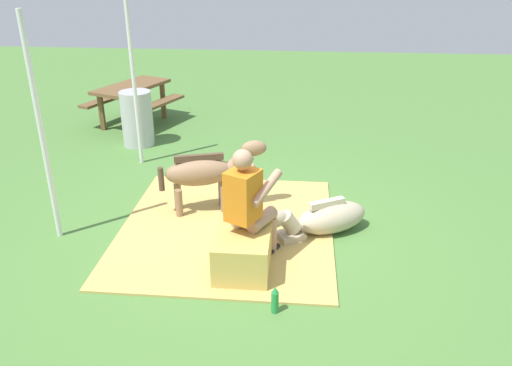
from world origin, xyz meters
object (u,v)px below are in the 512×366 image
water_barrel (137,118)px  picnic_bench (132,94)px  tent_pole_left (41,133)px  tent_pole_right (134,83)px  pony_lying (324,218)px  pony_standing (207,172)px  person_seated (249,202)px  hay_bale (243,252)px  soda_bottle (275,300)px

water_barrel → picnic_bench: bearing=21.1°
tent_pole_left → picnic_bench: size_ratio=1.34×
tent_pole_right → pony_lying: bearing=-125.1°
pony_standing → tent_pole_left: tent_pole_left is taller
person_seated → pony_lying: 1.18m
tent_pole_right → picnic_bench: bearing=20.4°
tent_pole_left → pony_lying: bearing=-83.7°
pony_standing → tent_pole_left: (-0.76, 1.61, 0.71)m
pony_standing → pony_lying: 1.55m
water_barrel → picnic_bench: size_ratio=0.49×
hay_bale → pony_standing: bearing=25.0°
pony_standing → soda_bottle: 2.18m
tent_pole_right → person_seated: bearing=-143.3°
hay_bale → person_seated: (0.15, -0.05, 0.50)m
tent_pole_right → water_barrel: bearing=19.3°
soda_bottle → tent_pole_right: (3.44, 2.28, 1.12)m
water_barrel → hay_bale: bearing=-148.5°
person_seated → pony_standing: person_seated is taller
hay_bale → person_seated: size_ratio=0.58×
hay_bale → picnic_bench: 5.38m
soda_bottle → water_barrel: bearing=31.2°
pony_standing → picnic_bench: bearing=30.7°
pony_lying → tent_pole_right: 3.55m
tent_pole_left → picnic_bench: 4.25m
water_barrel → soda_bottle: bearing=-148.8°
pony_lying → water_barrel: (2.74, 3.05, 0.27)m
person_seated → picnic_bench: (4.53, 2.67, -0.14)m
tent_pole_right → tent_pole_left: bearing=172.9°
person_seated → pony_standing: 1.30m
hay_bale → pony_lying: hay_bale is taller
tent_pole_right → hay_bale: bearing=-145.5°
person_seated → tent_pole_right: 3.34m
pony_lying → hay_bale: bearing=134.6°
hay_bale → picnic_bench: bearing=29.3°
person_seated → water_barrel: (3.43, 2.25, -0.26)m
hay_bale → tent_pole_left: bearing=77.1°
person_seated → pony_standing: (1.12, 0.64, -0.17)m
hay_bale → person_seated: bearing=-18.6°
pony_lying → pony_standing: bearing=73.7°
person_seated → pony_lying: (0.69, -0.80, -0.53)m
pony_standing → picnic_bench: size_ratio=0.70×
pony_standing → pony_lying: bearing=-106.3°
pony_lying → picnic_bench: bearing=42.2°
soda_bottle → tent_pole_right: size_ratio=0.11×
water_barrel → person_seated: bearing=-146.8°
hay_bale → tent_pole_left: 2.49m
hay_bale → pony_lying: (0.84, -0.85, -0.03)m
person_seated → picnic_bench: person_seated is taller
pony_standing → tent_pole_left: bearing=115.3°
hay_bale → tent_pole_right: tent_pole_right is taller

